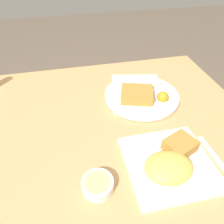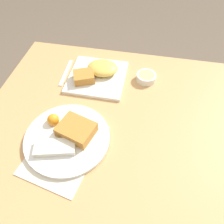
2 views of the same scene
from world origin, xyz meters
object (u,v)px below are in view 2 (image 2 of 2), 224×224
Objects in this scene: plate_oval_far at (68,136)px; sauce_ramekin at (146,77)px; plate_square_near at (98,73)px; butter_knife at (66,73)px.

sauce_ramekin is (-0.24, -0.36, -0.00)m from plate_oval_far.
plate_square_near is 0.34m from plate_oval_far.
butter_knife is at bearing 3.40° from sauce_ramekin.
butter_knife is (0.36, 0.02, -0.01)m from sauce_ramekin.
plate_square_near is at bearing 87.44° from butter_knife.
plate_oval_far is 0.43m from sauce_ramekin.
plate_oval_far reaches higher than butter_knife.
butter_knife is at bearing -69.94° from plate_oval_far.
plate_square_near is 0.21m from sauce_ramekin.
plate_square_near is at bearing 5.92° from sauce_ramekin.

